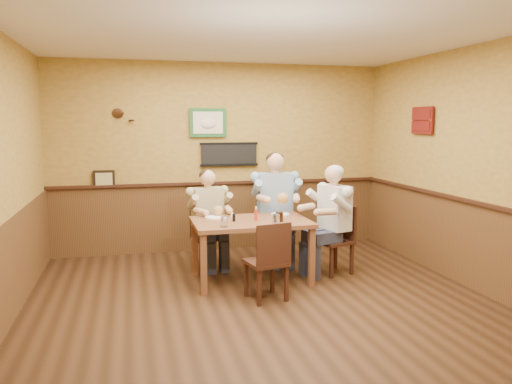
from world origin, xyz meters
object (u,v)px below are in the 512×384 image
chair_back_right (275,228)px  diner_blue_polo (275,213)px  chair_back_left (208,236)px  cola_tumbler (279,217)px  chair_near_side (266,260)px  salt_shaker (232,216)px  chair_right_end (334,240)px  water_glass_left (224,222)px  diner_tan_shirt (208,223)px  hot_sauce_bottle (256,214)px  pepper_shaker (234,218)px  water_glass_mid (276,220)px  dining_table (251,228)px  diner_white_elder (334,225)px

chair_back_right → diner_blue_polo: size_ratio=0.70×
diner_blue_polo → chair_back_left: bearing=-175.4°
chair_back_left → cola_tumbler: cola_tumbler is taller
chair_back_left → diner_blue_polo: 0.98m
chair_near_side → cola_tumbler: (0.31, 0.53, 0.37)m
salt_shaker → chair_right_end: bearing=-3.6°
water_glass_left → chair_back_right: bearing=49.2°
diner_tan_shirt → hot_sauce_bottle: diner_tan_shirt is taller
chair_back_right → diner_tan_shirt: 0.94m
chair_back_right → chair_right_end: chair_back_right is taller
diner_blue_polo → salt_shaker: bearing=-135.2°
chair_back_right → pepper_shaker: (-0.73, -0.77, 0.32)m
diner_blue_polo → chair_back_right: bearing=0.0°
water_glass_left → pepper_shaker: 0.32m
water_glass_mid → hot_sauce_bottle: (-0.16, 0.31, 0.01)m
chair_back_right → pepper_shaker: bearing=-130.1°
water_glass_mid → diner_tan_shirt: bearing=120.1°
chair_right_end → hot_sauce_bottle: 1.12m
diner_blue_polo → pepper_shaker: 1.07m
cola_tumbler → hot_sauce_bottle: 0.28m
chair_right_end → hot_sauce_bottle: (-1.04, -0.07, 0.39)m
dining_table → water_glass_left: 0.51m
hot_sauce_bottle → diner_tan_shirt: bearing=121.3°
dining_table → chair_right_end: bearing=1.4°
chair_back_left → diner_white_elder: diner_white_elder is taller
water_glass_left → hot_sauce_bottle: hot_sauce_bottle is taller
dining_table → water_glass_mid: (0.21, -0.35, 0.16)m
water_glass_mid → dining_table: bearing=120.9°
diner_white_elder → chair_near_side: bearing=-72.7°
salt_shaker → pepper_shaker: size_ratio=0.89×
cola_tumbler → diner_tan_shirt: bearing=129.3°
chair_back_left → water_glass_left: size_ratio=6.86×
chair_back_left → salt_shaker: bearing=-82.9°
water_glass_mid → pepper_shaker: bearing=142.0°
diner_blue_polo → cola_tumbler: diner_blue_polo is taller
chair_back_left → hot_sauce_bottle: 1.00m
cola_tumbler → chair_back_right: bearing=77.1°
chair_back_left → hot_sauce_bottle: size_ratio=5.24×
diner_white_elder → cola_tumbler: (-0.78, -0.19, 0.18)m
hot_sauce_bottle → salt_shaker: (-0.26, 0.15, -0.04)m
chair_back_left → diner_tan_shirt: bearing=0.0°
diner_white_elder → water_glass_mid: size_ratio=9.77×
diner_blue_polo → diner_white_elder: bearing=-47.8°
chair_back_left → cola_tumbler: size_ratio=7.08×
diner_blue_polo → water_glass_mid: size_ratio=10.65×
cola_tumbler → pepper_shaker: 0.54m
cola_tumbler → diner_blue_polo: bearing=77.1°
water_glass_left → water_glass_mid: bearing=-5.5°
diner_tan_shirt → dining_table: bearing=-71.5°
diner_blue_polo → salt_shaker: 0.98m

